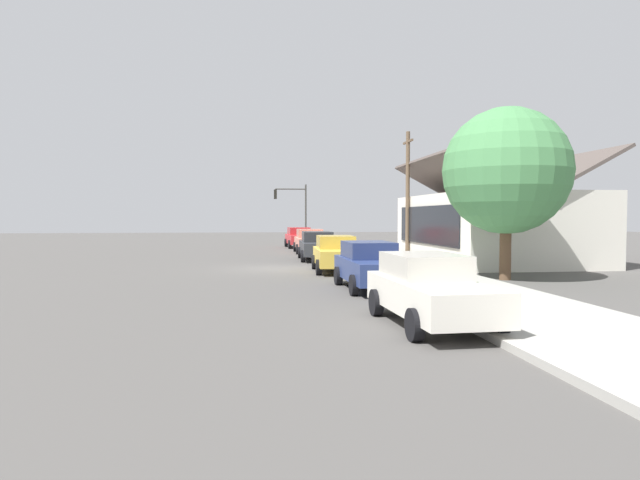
{
  "coord_description": "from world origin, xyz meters",
  "views": [
    {
      "loc": [
        26.16,
        -1.13,
        2.45
      ],
      "look_at": [
        -0.33,
        2.2,
        1.32
      ],
      "focal_mm": 31.12,
      "sensor_mm": 36.0,
      "label": 1
    }
  ],
  "objects_px": {
    "car_charcoal": "(318,245)",
    "car_mustard": "(336,253)",
    "car_cherry": "(299,237)",
    "car_coral": "(310,241)",
    "utility_pole_wooden": "(408,192)",
    "car_ivory": "(429,289)",
    "fire_hydrant_red": "(331,246)",
    "shade_tree": "(506,171)",
    "traffic_light_main": "(293,204)",
    "car_navy": "(371,265)"
  },
  "relations": [
    {
      "from": "car_ivory",
      "to": "fire_hydrant_red",
      "type": "xyz_separation_m",
      "value": [
        -24.64,
        1.33,
        -0.32
      ]
    },
    {
      "from": "utility_pole_wooden",
      "to": "fire_hydrant_red",
      "type": "bearing_deg",
      "value": -138.12
    },
    {
      "from": "car_coral",
      "to": "car_mustard",
      "type": "bearing_deg",
      "value": -0.17
    },
    {
      "from": "car_cherry",
      "to": "fire_hydrant_red",
      "type": "bearing_deg",
      "value": 10.1
    },
    {
      "from": "car_mustard",
      "to": "utility_pole_wooden",
      "type": "distance_m",
      "value": 10.14
    },
    {
      "from": "car_navy",
      "to": "traffic_light_main",
      "type": "relative_size",
      "value": 0.86
    },
    {
      "from": "car_mustard",
      "to": "car_charcoal",
      "type": "bearing_deg",
      "value": -177.21
    },
    {
      "from": "car_mustard",
      "to": "fire_hydrant_red",
      "type": "distance_m",
      "value": 12.47
    },
    {
      "from": "car_navy",
      "to": "utility_pole_wooden",
      "type": "height_order",
      "value": "utility_pole_wooden"
    },
    {
      "from": "car_mustard",
      "to": "fire_hydrant_red",
      "type": "bearing_deg",
      "value": 175.56
    },
    {
      "from": "car_ivory",
      "to": "traffic_light_main",
      "type": "xyz_separation_m",
      "value": [
        -35.36,
        -0.33,
        2.68
      ]
    },
    {
      "from": "car_cherry",
      "to": "car_charcoal",
      "type": "relative_size",
      "value": 0.95
    },
    {
      "from": "car_mustard",
      "to": "car_ivory",
      "type": "bearing_deg",
      "value": 3.64
    },
    {
      "from": "car_coral",
      "to": "traffic_light_main",
      "type": "xyz_separation_m",
      "value": [
        -10.07,
        -0.34,
        2.68
      ]
    },
    {
      "from": "car_ivory",
      "to": "car_navy",
      "type": "bearing_deg",
      "value": 177.52
    },
    {
      "from": "traffic_light_main",
      "to": "utility_pole_wooden",
      "type": "xyz_separation_m",
      "value": [
        15.19,
        5.66,
        0.44
      ]
    },
    {
      "from": "car_cherry",
      "to": "car_charcoal",
      "type": "height_order",
      "value": "same"
    },
    {
      "from": "car_cherry",
      "to": "car_mustard",
      "type": "bearing_deg",
      "value": -2.3
    },
    {
      "from": "shade_tree",
      "to": "traffic_light_main",
      "type": "relative_size",
      "value": 1.28
    },
    {
      "from": "car_mustard",
      "to": "car_navy",
      "type": "bearing_deg",
      "value": 4.84
    },
    {
      "from": "car_cherry",
      "to": "car_charcoal",
      "type": "distance_m",
      "value": 12.49
    },
    {
      "from": "car_charcoal",
      "to": "utility_pole_wooden",
      "type": "bearing_deg",
      "value": 103.79
    },
    {
      "from": "car_charcoal",
      "to": "car_mustard",
      "type": "xyz_separation_m",
      "value": [
        6.75,
        0.02,
        -0.0
      ]
    },
    {
      "from": "car_cherry",
      "to": "car_coral",
      "type": "xyz_separation_m",
      "value": [
        6.21,
        0.18,
        -0.0
      ]
    },
    {
      "from": "car_ivory",
      "to": "fire_hydrant_red",
      "type": "height_order",
      "value": "car_ivory"
    },
    {
      "from": "car_mustard",
      "to": "car_ivory",
      "type": "xyz_separation_m",
      "value": [
        12.27,
        0.21,
        0.0
      ]
    },
    {
      "from": "car_navy",
      "to": "shade_tree",
      "type": "distance_m",
      "value": 6.98
    },
    {
      "from": "car_cherry",
      "to": "car_navy",
      "type": "distance_m",
      "value": 25.26
    },
    {
      "from": "car_coral",
      "to": "car_navy",
      "type": "relative_size",
      "value": 0.98
    },
    {
      "from": "car_cherry",
      "to": "fire_hydrant_red",
      "type": "distance_m",
      "value": 7.04
    },
    {
      "from": "car_charcoal",
      "to": "traffic_light_main",
      "type": "bearing_deg",
      "value": -177.62
    },
    {
      "from": "car_navy",
      "to": "fire_hydrant_red",
      "type": "height_order",
      "value": "car_navy"
    },
    {
      "from": "utility_pole_wooden",
      "to": "shade_tree",
      "type": "bearing_deg",
      "value": 2.19
    },
    {
      "from": "car_coral",
      "to": "fire_hydrant_red",
      "type": "distance_m",
      "value": 1.51
    },
    {
      "from": "traffic_light_main",
      "to": "car_cherry",
      "type": "bearing_deg",
      "value": 2.47
    },
    {
      "from": "traffic_light_main",
      "to": "utility_pole_wooden",
      "type": "relative_size",
      "value": 0.69
    },
    {
      "from": "fire_hydrant_red",
      "to": "car_charcoal",
      "type": "bearing_deg",
      "value": -15.47
    },
    {
      "from": "car_navy",
      "to": "fire_hydrant_red",
      "type": "relative_size",
      "value": 6.31
    },
    {
      "from": "car_charcoal",
      "to": "car_ivory",
      "type": "distance_m",
      "value": 19.02
    },
    {
      "from": "traffic_light_main",
      "to": "utility_pole_wooden",
      "type": "height_order",
      "value": "utility_pole_wooden"
    },
    {
      "from": "traffic_light_main",
      "to": "car_mustard",
      "type": "bearing_deg",
      "value": 0.3
    },
    {
      "from": "car_mustard",
      "to": "traffic_light_main",
      "type": "height_order",
      "value": "traffic_light_main"
    },
    {
      "from": "car_coral",
      "to": "utility_pole_wooden",
      "type": "relative_size",
      "value": 0.59
    },
    {
      "from": "car_coral",
      "to": "fire_hydrant_red",
      "type": "xyz_separation_m",
      "value": [
        0.66,
        1.32,
        -0.32
      ]
    },
    {
      "from": "car_mustard",
      "to": "shade_tree",
      "type": "distance_m",
      "value": 7.96
    },
    {
      "from": "car_ivory",
      "to": "shade_tree",
      "type": "xyz_separation_m",
      "value": [
        -8.28,
        5.78,
        3.38
      ]
    },
    {
      "from": "traffic_light_main",
      "to": "fire_hydrant_red",
      "type": "xyz_separation_m",
      "value": [
        10.72,
        1.66,
        -2.99
      ]
    },
    {
      "from": "car_coral",
      "to": "car_mustard",
      "type": "xyz_separation_m",
      "value": [
        13.02,
        -0.22,
        -0.0
      ]
    },
    {
      "from": "car_coral",
      "to": "car_ivory",
      "type": "bearing_deg",
      "value": 0.79
    },
    {
      "from": "car_charcoal",
      "to": "shade_tree",
      "type": "height_order",
      "value": "shade_tree"
    }
  ]
}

